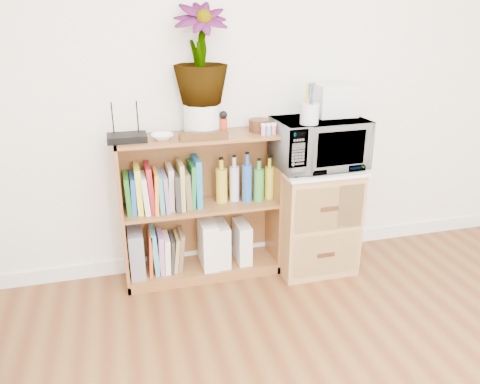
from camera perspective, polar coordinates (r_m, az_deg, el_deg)
name	(u,v)px	position (r m, az deg, el deg)	size (l,w,h in m)	color
skirting_board	(247,250)	(3.38, 0.89, -7.09)	(4.00, 0.02, 0.10)	white
bookshelf	(201,208)	(3.00, -4.79, -1.97)	(1.00, 0.30, 0.95)	brown
wicker_unit	(313,218)	(3.19, 8.93, -3.16)	(0.50, 0.45, 0.70)	#9E7542
microwave	(319,143)	(3.00, 9.58, 5.90)	(0.55, 0.38, 0.31)	white
pen_cup	(310,114)	(2.81, 8.47, 9.39)	(0.11, 0.11, 0.12)	silver
small_appliance	(334,100)	(3.07, 11.42, 10.97)	(0.25, 0.21, 0.20)	silver
router	(127,138)	(2.78, -13.60, 6.45)	(0.22, 0.15, 0.04)	black
white_bowl	(162,137)	(2.78, -9.47, 6.67)	(0.13, 0.13, 0.03)	white
plant_pot	(202,119)	(2.85, -4.62, 8.82)	(0.22, 0.22, 0.19)	silver
potted_plant	(200,55)	(2.79, -4.85, 16.36)	(0.32, 0.32, 0.56)	#336A2A
trinket_box	(203,136)	(2.74, -4.48, 6.84)	(0.28, 0.07, 0.05)	#36200E
kokeshi_doll	(224,127)	(2.82, -2.02, 7.91)	(0.05, 0.05, 0.10)	#AE2E15
wooden_bowl	(259,125)	(2.93, 2.35, 8.12)	(0.13, 0.13, 0.08)	#3A1B10
paint_jars	(268,130)	(2.85, 3.49, 7.56)	(0.12, 0.04, 0.06)	pink
file_box	(136,251)	(3.07, -12.53, -7.09)	(0.09, 0.24, 0.30)	slate
magazine_holder_left	(208,243)	(3.10, -3.96, -6.18)	(0.10, 0.25, 0.31)	white
magazine_holder_mid	(221,243)	(3.12, -2.38, -6.24)	(0.09, 0.23, 0.29)	silver
magazine_holder_right	(242,241)	(3.16, 0.25, -6.03)	(0.09, 0.22, 0.27)	silver
cookbooks	(164,189)	(2.91, -9.21, 0.41)	(0.46, 0.20, 0.31)	#1F691C
liquor_bottles	(251,179)	(3.01, 1.34, 1.61)	(0.46, 0.07, 0.32)	gold
lower_books	(165,251)	(3.09, -9.17, -7.12)	(0.24, 0.19, 0.29)	#C74623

